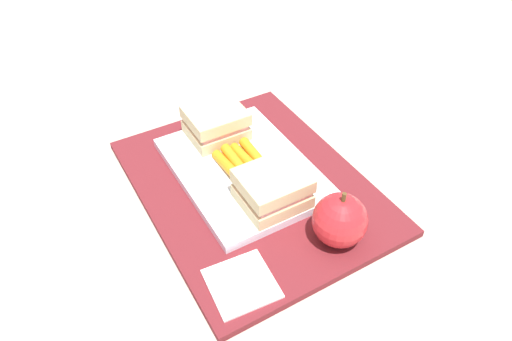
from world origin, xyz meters
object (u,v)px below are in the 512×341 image
object	(u,v)px
food_tray	(242,169)
paper_napkin	(242,284)
carrot_sticks_bundle	(242,162)
apple	(340,220)
sandwich_half_left	(216,123)
sandwich_half_right	(272,188)

from	to	relation	value
food_tray	paper_napkin	world-z (taller)	food_tray
carrot_sticks_bundle	apple	size ratio (longest dim) A/B	1.01
food_tray	apple	xyz separation A→B (m)	(0.16, 0.04, 0.03)
paper_napkin	sandwich_half_left	bearing A→B (deg)	159.45
apple	paper_napkin	size ratio (longest dim) A/B	1.08
food_tray	sandwich_half_right	xyz separation A→B (m)	(0.08, 0.00, 0.03)
food_tray	paper_napkin	bearing A→B (deg)	-29.14
sandwich_half_right	paper_napkin	size ratio (longest dim) A/B	1.14
food_tray	sandwich_half_left	xyz separation A→B (m)	(-0.08, 0.00, 0.03)
carrot_sticks_bundle	paper_napkin	world-z (taller)	carrot_sticks_bundle
carrot_sticks_bundle	paper_napkin	distance (m)	0.18
food_tray	carrot_sticks_bundle	size ratio (longest dim) A/B	2.99
sandwich_half_left	sandwich_half_right	size ratio (longest dim) A/B	1.00
sandwich_half_left	carrot_sticks_bundle	size ratio (longest dim) A/B	1.04
food_tray	sandwich_half_left	world-z (taller)	sandwich_half_left
food_tray	apple	distance (m)	0.17
sandwich_half_right	paper_napkin	distance (m)	0.13
apple	sandwich_half_right	bearing A→B (deg)	-153.77
paper_napkin	apple	bearing A→B (deg)	89.89
paper_napkin	sandwich_half_right	bearing A→B (deg)	132.59
apple	paper_napkin	distance (m)	0.13
sandwich_half_right	carrot_sticks_bundle	bearing A→B (deg)	-179.79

